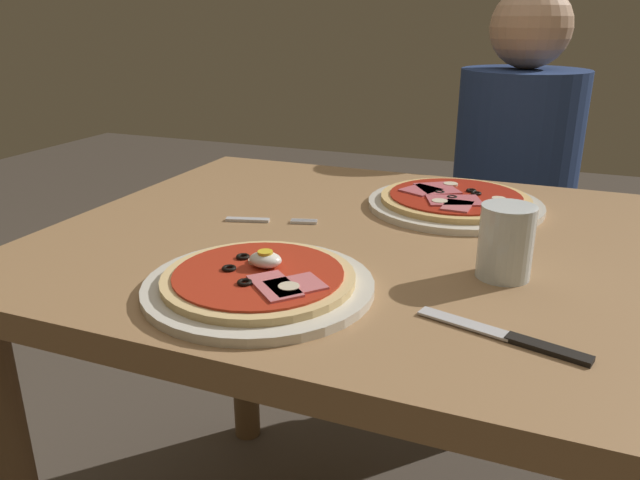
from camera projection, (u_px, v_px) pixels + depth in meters
name	position (u px, v px, depth m)	size (l,w,h in m)	color
dining_table	(376.00, 310.00, 1.03)	(1.05, 0.85, 0.77)	#9E754C
pizza_foreground	(259.00, 282.00, 0.79)	(0.30, 0.30, 0.05)	silver
pizza_across_left	(455.00, 202.00, 1.12)	(0.32, 0.32, 0.03)	silver
water_glass_near	(505.00, 247.00, 0.82)	(0.07, 0.07, 0.10)	silver
fork	(264.00, 220.00, 1.05)	(0.16, 0.06, 0.00)	silver
knife	(513.00, 338.00, 0.67)	(0.19, 0.07, 0.01)	silver
diner_person	(508.00, 226.00, 1.69)	(0.32, 0.32, 1.18)	black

